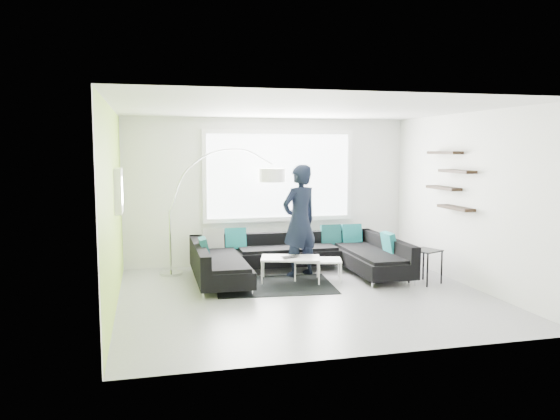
% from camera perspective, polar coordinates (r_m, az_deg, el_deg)
% --- Properties ---
extents(ground, '(5.50, 5.50, 0.00)m').
position_cam_1_polar(ground, '(8.39, 2.58, -8.91)').
color(ground, gray).
rests_on(ground, ground).
extents(room_shell, '(5.54, 5.04, 2.82)m').
position_cam_1_polar(room_shell, '(8.31, 2.49, 3.60)').
color(room_shell, silver).
rests_on(room_shell, ground).
extents(sectional_sofa, '(3.52, 2.19, 0.76)m').
position_cam_1_polar(sectional_sofa, '(9.43, 1.81, -5.11)').
color(sectional_sofa, black).
rests_on(sectional_sofa, ground).
extents(rug, '(2.00, 1.54, 0.01)m').
position_cam_1_polar(rug, '(8.96, -0.59, -7.87)').
color(rug, black).
rests_on(rug, ground).
extents(coffee_table, '(1.41, 1.04, 0.41)m').
position_cam_1_polar(coffee_table, '(9.28, 2.53, -6.11)').
color(coffee_table, white).
rests_on(coffee_table, ground).
extents(arc_lamp, '(2.16, 0.98, 2.23)m').
position_cam_1_polar(arc_lamp, '(9.72, -11.47, -0.22)').
color(arc_lamp, silver).
rests_on(arc_lamp, ground).
extents(side_table, '(0.54, 0.54, 0.56)m').
position_cam_1_polar(side_table, '(9.36, 14.95, -5.73)').
color(side_table, black).
rests_on(side_table, ground).
extents(person, '(1.06, 1.00, 1.95)m').
position_cam_1_polar(person, '(9.47, 2.05, -1.12)').
color(person, black).
rests_on(person, ground).
extents(laptop, '(0.46, 0.42, 0.03)m').
position_cam_1_polar(laptop, '(9.08, 1.24, -4.97)').
color(laptop, black).
rests_on(laptop, coffee_table).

